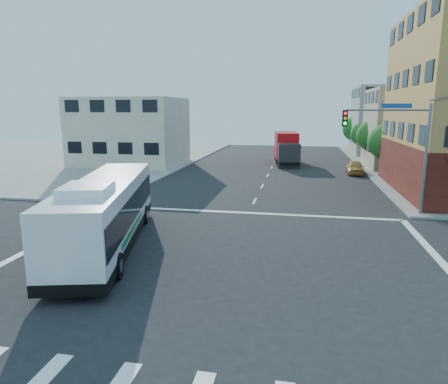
# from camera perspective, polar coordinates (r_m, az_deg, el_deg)

# --- Properties ---
(ground) EXTENTS (120.00, 120.00, 0.00)m
(ground) POSITION_cam_1_polar(r_m,az_deg,el_deg) (17.24, -0.55, -10.91)
(ground) COLOR black
(ground) RESTS_ON ground
(sidewalk_nw) EXTENTS (50.00, 50.00, 0.15)m
(sidewalk_nw) POSITION_cam_1_polar(r_m,az_deg,el_deg) (63.70, -26.19, 4.60)
(sidewalk_nw) COLOR gray
(sidewalk_nw) RESTS_ON ground
(building_east_near) EXTENTS (12.06, 10.06, 9.00)m
(building_east_near) POSITION_cam_1_polar(r_m,az_deg,el_deg) (51.53, 26.61, 8.12)
(building_east_near) COLOR tan
(building_east_near) RESTS_ON ground
(building_east_far) EXTENTS (12.06, 10.06, 10.00)m
(building_east_far) POSITION_cam_1_polar(r_m,az_deg,el_deg) (65.10, 23.35, 9.33)
(building_east_far) COLOR #959591
(building_east_far) RESTS_ON ground
(building_west) EXTENTS (12.06, 10.06, 8.00)m
(building_west) POSITION_cam_1_polar(r_m,az_deg,el_deg) (49.91, -13.23, 8.38)
(building_west) COLOR beige
(building_west) RESTS_ON ground
(signal_mast_ne) EXTENTS (7.91, 1.13, 8.07)m
(signal_mast_ne) POSITION_cam_1_polar(r_m,az_deg,el_deg) (26.94, 23.68, 7.22)
(signal_mast_ne) COLOR slate
(signal_mast_ne) RESTS_ON ground
(street_tree_a) EXTENTS (3.60, 3.60, 5.53)m
(street_tree_a) POSITION_cam_1_polar(r_m,az_deg,el_deg) (44.51, 22.25, 6.92)
(street_tree_a) COLOR #372614
(street_tree_a) RESTS_ON ground
(street_tree_b) EXTENTS (3.80, 3.80, 5.79)m
(street_tree_b) POSITION_cam_1_polar(r_m,az_deg,el_deg) (52.35, 20.57, 7.81)
(street_tree_b) COLOR #372614
(street_tree_b) RESTS_ON ground
(street_tree_c) EXTENTS (3.40, 3.40, 5.29)m
(street_tree_c) POSITION_cam_1_polar(r_m,az_deg,el_deg) (60.26, 19.29, 8.04)
(street_tree_c) COLOR #372614
(street_tree_c) RESTS_ON ground
(street_tree_d) EXTENTS (4.00, 4.00, 6.03)m
(street_tree_d) POSITION_cam_1_polar(r_m,az_deg,el_deg) (68.16, 18.35, 8.80)
(street_tree_d) COLOR #372614
(street_tree_d) RESTS_ON ground
(transit_bus) EXTENTS (5.58, 12.68, 3.67)m
(transit_bus) POSITION_cam_1_polar(r_m,az_deg,el_deg) (20.20, -16.40, -2.63)
(transit_bus) COLOR black
(transit_bus) RESTS_ON ground
(box_truck) EXTENTS (3.47, 8.80, 3.86)m
(box_truck) POSITION_cam_1_polar(r_m,az_deg,el_deg) (49.96, 8.94, 6.09)
(box_truck) COLOR #26262B
(box_truck) RESTS_ON ground
(parked_car) EXTENTS (1.79, 4.11, 1.38)m
(parked_car) POSITION_cam_1_polar(r_m,az_deg,el_deg) (44.06, 18.21, 3.37)
(parked_car) COLOR gold
(parked_car) RESTS_ON ground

